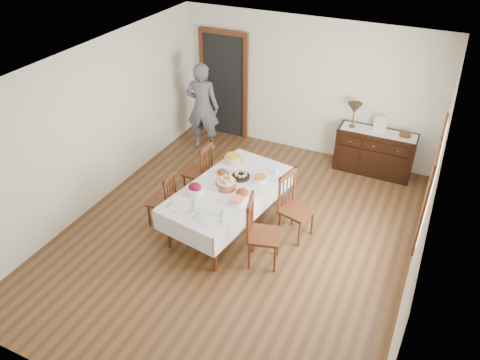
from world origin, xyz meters
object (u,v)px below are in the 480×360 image
at_px(chair_right_near, 260,232).
at_px(person, 202,104).
at_px(sideboard, 374,152).
at_px(dining_table, 228,192).
at_px(chair_right_far, 294,206).
at_px(chair_left_near, 164,199).
at_px(table_lamp, 354,109).
at_px(chair_left_far, 200,170).

distance_m(chair_right_near, person, 3.51).
bearing_deg(sideboard, dining_table, -123.26).
distance_m(chair_right_far, sideboard, 2.44).
height_order(chair_left_near, chair_right_near, chair_right_near).
bearing_deg(person, dining_table, 115.18).
bearing_deg(chair_left_near, person, -171.21).
bearing_deg(person, chair_right_far, 132.29).
height_order(chair_right_near, sideboard, chair_right_near).
bearing_deg(dining_table, table_lamp, 73.75).
bearing_deg(chair_left_near, dining_table, 104.54).
bearing_deg(chair_left_far, chair_right_far, 79.77).
bearing_deg(chair_left_far, table_lamp, 134.57).
bearing_deg(chair_left_near, chair_right_far, 101.14).
relative_size(dining_table, chair_left_near, 2.49).
xyz_separation_m(chair_left_far, sideboard, (2.49, 2.01, -0.09)).
xyz_separation_m(chair_left_far, person, (-0.77, 1.51, 0.43)).
relative_size(chair_left_near, sideboard, 0.66).
height_order(chair_left_far, table_lamp, table_lamp).
bearing_deg(table_lamp, chair_left_near, -126.40).
xyz_separation_m(dining_table, chair_right_near, (0.76, -0.52, -0.10)).
relative_size(chair_right_far, sideboard, 0.77).
distance_m(chair_left_near, chair_left_far, 0.92).
bearing_deg(chair_left_far, chair_left_near, -7.34).
distance_m(chair_right_far, person, 3.16).
distance_m(chair_left_far, table_lamp, 2.92).
relative_size(dining_table, chair_left_far, 2.29).
relative_size(chair_left_near, chair_left_far, 0.92).
relative_size(chair_right_near, sideboard, 0.77).
height_order(chair_left_far, person, person).
xyz_separation_m(chair_left_near, chair_right_far, (1.90, 0.59, 0.07)).
xyz_separation_m(chair_right_near, person, (-2.33, 2.59, 0.40)).
bearing_deg(chair_left_far, dining_table, 54.90).
bearing_deg(sideboard, person, -171.25).
xyz_separation_m(chair_left_near, sideboard, (2.61, 2.93, -0.05)).
bearing_deg(chair_left_far, sideboard, 128.91).
bearing_deg(sideboard, chair_right_far, -107.07).
xyz_separation_m(chair_left_near, person, (-0.65, 2.42, 0.47)).
bearing_deg(sideboard, chair_left_near, -131.76).
height_order(chair_left_near, person, person).
relative_size(person, table_lamp, 4.06).
xyz_separation_m(dining_table, chair_left_near, (-0.92, -0.35, -0.18)).
xyz_separation_m(chair_left_far, chair_right_far, (1.78, -0.32, 0.04)).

